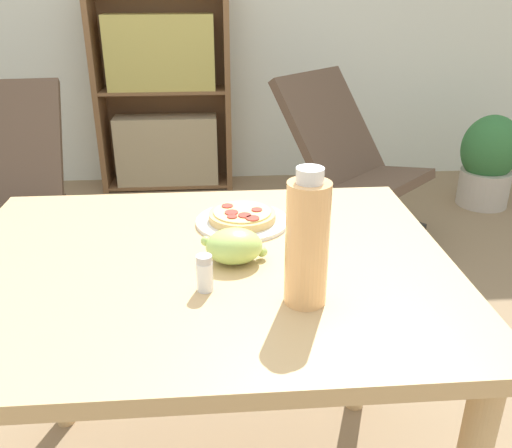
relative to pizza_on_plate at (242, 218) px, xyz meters
The scene contains 9 objects.
dining_table 0.25m from the pizza_on_plate, 117.12° to the right, with size 1.08×0.84×0.77m.
pizza_on_plate is the anchor object (origin of this frame).
grape_bunch 0.20m from the pizza_on_plate, 97.85° to the right, with size 0.14×0.10×0.08m.
drink_bottle 0.39m from the pizza_on_plate, 74.89° to the right, with size 0.08×0.08×0.26m.
salt_shaker 0.32m from the pizza_on_plate, 106.05° to the right, with size 0.03×0.03×0.08m.
lounge_chair_near 1.72m from the pizza_on_plate, 131.19° to the left, with size 0.62×0.81×0.88m.
lounge_chair_far 1.68m from the pizza_on_plate, 65.54° to the left, with size 0.87×0.94×0.88m.
bookshelf 2.45m from the pizza_on_plate, 99.23° to the left, with size 0.88×0.28×1.32m.
potted_plant_floor 2.55m from the pizza_on_plate, 49.13° to the left, with size 0.36×0.31×0.58m.
Camera 1 is at (0.09, -1.19, 1.33)m, focal length 38.00 mm.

